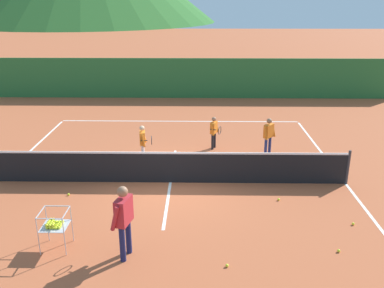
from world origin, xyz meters
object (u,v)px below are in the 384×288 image
student_1 (214,130)px  instructor (124,215)px  tennis_net (170,167)px  tennis_ball_2 (227,266)px  student_2 (269,133)px  ball_cart (54,224)px  tennis_ball_5 (353,224)px  tennis_ball_4 (339,251)px  student_0 (143,140)px  tennis_ball_3 (69,194)px  tennis_ball_0 (279,199)px

student_1 → instructor: bearing=-107.4°
tennis_net → tennis_ball_2: tennis_net is taller
student_1 → student_2: student_2 is taller
student_1 → ball_cart: student_1 is taller
instructor → tennis_ball_5: instructor is taller
tennis_ball_4 → tennis_ball_5: 1.35m
student_0 → tennis_ball_5: (5.63, -4.01, -0.73)m
instructor → tennis_ball_4: instructor is taller
instructor → ball_cart: (-1.60, 0.30, -0.40)m
tennis_ball_5 → tennis_ball_2: bearing=-151.6°
tennis_ball_2 → tennis_ball_3: 5.30m
tennis_ball_0 → tennis_ball_3: bearing=178.0°
ball_cart → tennis_ball_5: bearing=8.9°
student_1 → tennis_ball_0: (1.64, -4.07, -0.68)m
student_2 → tennis_ball_5: bearing=-73.7°
instructor → student_1: size_ratio=1.39×
student_0 → tennis_ball_3: 3.20m
tennis_net → ball_cart: (-2.30, -3.46, 0.09)m
student_1 → tennis_ball_4: bearing=-68.7°
instructor → student_2: size_ratio=1.24×
student_1 → student_2: size_ratio=0.89×
student_1 → tennis_ball_0: bearing=-68.0°
ball_cart → tennis_ball_5: (6.93, 1.09, -0.56)m
tennis_ball_0 → tennis_ball_2: bearing=-118.2°
tennis_net → tennis_ball_2: (1.44, -4.10, -0.47)m
tennis_ball_0 → tennis_ball_4: bearing=-70.0°
tennis_ball_4 → tennis_ball_5: same height
tennis_ball_3 → tennis_ball_4: same height
tennis_ball_0 → student_2: bearing=86.4°
tennis_ball_5 → tennis_ball_4: bearing=-121.8°
student_0 → ball_cart: bearing=-104.3°
tennis_ball_3 → tennis_net: bearing=18.2°
tennis_net → ball_cart: 4.16m
tennis_ball_0 → tennis_ball_5: 2.03m
tennis_ball_5 → ball_cart: bearing=-171.1°
instructor → tennis_ball_2: 2.38m
tennis_ball_0 → ball_cart: bearing=-156.3°
student_2 → tennis_ball_5: 4.96m
student_1 → ball_cart: 7.41m
tennis_ball_3 → tennis_ball_5: (7.43, -1.46, 0.00)m
tennis_ball_0 → tennis_net: bearing=159.8°
tennis_ball_2 → tennis_ball_5: size_ratio=1.00×
student_1 → tennis_ball_4: size_ratio=17.54×
instructor → student_1: instructor is taller
tennis_ball_0 → tennis_ball_2: (-1.60, -2.98, 0.00)m
tennis_ball_0 → tennis_ball_4: size_ratio=1.00×
ball_cart → tennis_ball_5: ball_cart is taller
student_0 → tennis_ball_4: 7.17m
ball_cart → tennis_ball_0: 5.86m
student_0 → tennis_ball_4: bearing=-46.4°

